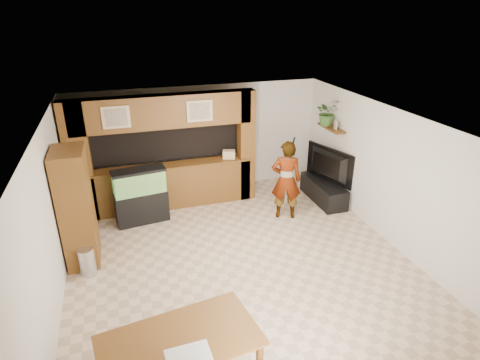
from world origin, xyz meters
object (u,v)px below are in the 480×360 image
object	(u,v)px
pantry_cabinet	(76,208)
aquarium	(141,197)
television	(326,166)
person	(286,180)

from	to	relation	value
pantry_cabinet	aquarium	world-z (taller)	pantry_cabinet
television	person	world-z (taller)	person
pantry_cabinet	aquarium	xyz separation A→B (m)	(1.15, 1.11, -0.47)
pantry_cabinet	person	xyz separation A→B (m)	(4.15, 0.39, -0.19)
pantry_cabinet	television	bearing A→B (deg)	9.09
pantry_cabinet	aquarium	bearing A→B (deg)	43.98
aquarium	television	world-z (taller)	television
pantry_cabinet	person	distance (m)	4.17
television	pantry_cabinet	bearing A→B (deg)	80.94
pantry_cabinet	television	distance (m)	5.42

